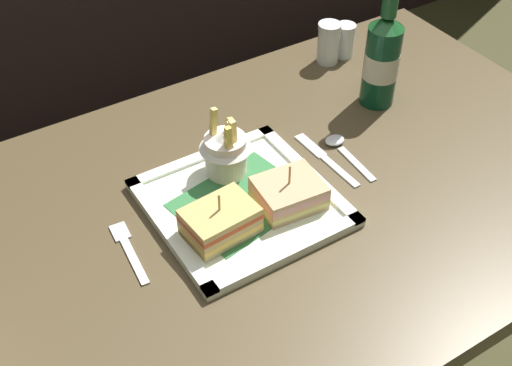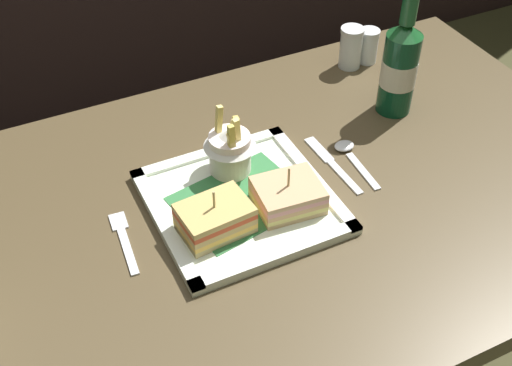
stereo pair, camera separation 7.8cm
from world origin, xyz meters
name	(u,v)px [view 2 (the right image)]	position (x,y,z in m)	size (l,w,h in m)	color
dining_table	(270,251)	(0.00, 0.00, 0.65)	(1.20, 0.73, 0.77)	#4C3E27
square_plate	(241,202)	(-0.05, 0.01, 0.78)	(0.27, 0.27, 0.02)	white
sandwich_half_left	(215,218)	(-0.11, -0.03, 0.81)	(0.11, 0.08, 0.08)	tan
sandwich_half_right	(288,195)	(0.01, -0.03, 0.80)	(0.10, 0.09, 0.07)	tan
fries_cup	(230,147)	(-0.03, 0.08, 0.83)	(0.08, 0.08, 0.11)	white
beer_bottle	(400,66)	(0.31, 0.12, 0.86)	(0.06, 0.06, 0.24)	#0B3D24
fork	(124,238)	(-0.23, 0.02, 0.77)	(0.03, 0.13, 0.00)	silver
knife	(331,162)	(0.13, 0.03, 0.77)	(0.02, 0.16, 0.00)	silver
spoon	(349,152)	(0.17, 0.04, 0.78)	(0.04, 0.13, 0.01)	silver
salt_shaker	(351,50)	(0.32, 0.28, 0.81)	(0.05, 0.05, 0.08)	silver
pepper_shaker	(368,48)	(0.36, 0.28, 0.80)	(0.04, 0.04, 0.07)	silver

